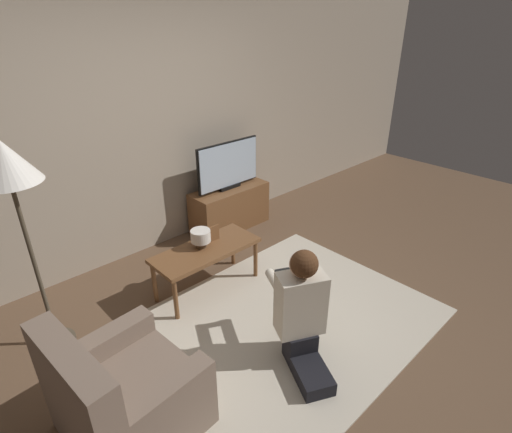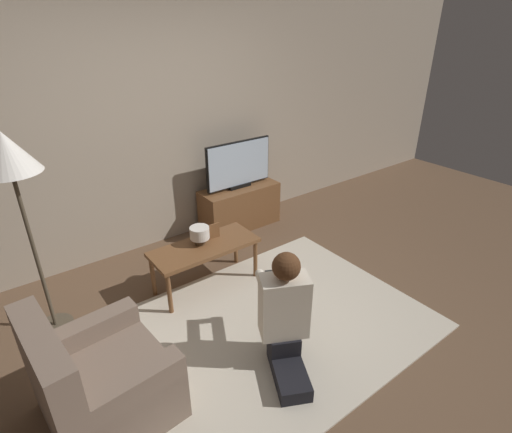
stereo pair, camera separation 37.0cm
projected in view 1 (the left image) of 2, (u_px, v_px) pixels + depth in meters
The scene contains 11 objects.
ground_plane at pixel (275, 329), 3.32m from camera, with size 10.00×10.00×0.00m, color brown.
wall_back at pixel (140, 132), 4.00m from camera, with size 10.00×0.06×2.60m.
rug at pixel (275, 328), 3.32m from camera, with size 2.66×1.90×0.02m.
tv_stand at pixel (230, 208), 4.83m from camera, with size 0.96×0.38×0.52m.
tv at pixel (228, 165), 4.59m from camera, with size 0.86×0.08×0.56m.
coffee_table at pixel (206, 253), 3.64m from camera, with size 1.00×0.42×0.45m.
floor_lamp at pixel (8, 174), 2.55m from camera, with size 0.41×0.41×1.66m.
armchair at pixel (125, 398), 2.40m from camera, with size 0.78×0.81×0.83m.
person_kneeling at pixel (301, 309), 2.83m from camera, with size 0.59×0.85×0.93m.
picture_frame at pixel (214, 233), 3.72m from camera, with size 0.11×0.01×0.15m.
table_lamp at pixel (201, 237), 3.60m from camera, with size 0.18×0.18×0.17m.
Camera 1 is at (-1.87, -1.75, 2.32)m, focal length 28.00 mm.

